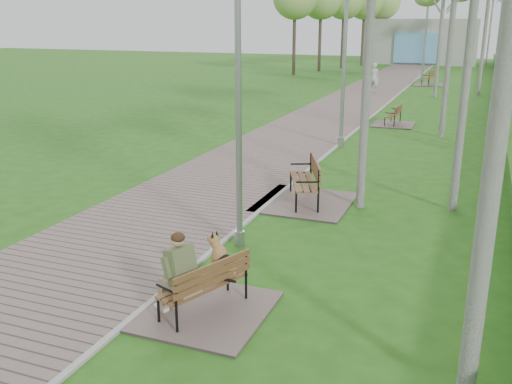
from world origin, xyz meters
TOP-DOWN VIEW (x-y plane):
  - ground at (0.00, 0.00)m, footprint 120.00×120.00m
  - walkway at (-1.75, 21.50)m, footprint 3.50×67.00m
  - kerb at (0.00, 21.50)m, footprint 0.10×67.00m
  - building_north at (-1.50, 50.97)m, footprint 10.00×5.20m
  - bench_main at (0.79, 1.07)m, footprint 1.67×1.85m
  - bench_second at (0.70, 6.43)m, footprint 2.00×2.22m
  - bench_third at (1.08, 17.21)m, footprint 1.55×1.72m
  - bench_far at (1.07, 32.35)m, footprint 1.86×2.06m
  - lamp_post_near at (0.33, 3.60)m, footprint 0.18×0.18m
  - lamp_post_second at (0.09, 12.62)m, footprint 0.20×0.20m
  - lamp_post_third at (0.40, 35.00)m, footprint 0.22×0.22m
  - pedestrian_near at (-1.56, 27.71)m, footprint 0.66×0.50m
  - pedestrian_far at (-1.64, 49.32)m, footprint 1.06×0.94m

SIDE VIEW (x-z plane):
  - ground at x=0.00m, z-range 0.00..0.00m
  - walkway at x=-1.75m, z-range 0.00..0.04m
  - kerb at x=0.00m, z-range 0.00..0.05m
  - bench_third at x=1.08m, z-range -0.30..0.65m
  - bench_far at x=1.07m, z-range -0.36..0.78m
  - bench_second at x=0.70m, z-range -0.38..0.85m
  - bench_main at x=0.79m, z-range -0.32..1.13m
  - pedestrian_near at x=-1.56m, z-range 0.00..1.61m
  - pedestrian_far at x=-1.64m, z-range 0.00..1.82m
  - building_north at x=-1.50m, z-range -0.01..3.99m
  - lamp_post_near at x=0.33m, z-range -0.15..4.56m
  - lamp_post_second at x=0.09m, z-range -0.17..5.05m
  - lamp_post_third at x=0.40m, z-range -0.19..5.53m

